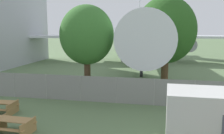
{
  "coord_description": "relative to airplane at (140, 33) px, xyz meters",
  "views": [
    {
      "loc": [
        3.27,
        -6.24,
        5.21
      ],
      "look_at": [
        -0.9,
        13.68,
        2.0
      ],
      "focal_mm": 42.0,
      "sensor_mm": 36.0,
      "label": 1
    }
  ],
  "objects": [
    {
      "name": "perimeter_fence",
      "position": [
        0.41,
        -19.8,
        -3.36
      ],
      "size": [
        56.07,
        0.07,
        1.8
      ],
      "color": "gray",
      "rests_on": "ground"
    },
    {
      "name": "airplane",
      "position": [
        0.0,
        0.0,
        0.0
      ],
      "size": [
        31.55,
        39.75,
        12.67
      ],
      "rotation": [
        0.0,
        0.0,
        -1.45
      ],
      "color": "silver",
      "rests_on": "ground"
    },
    {
      "name": "tree_left_of_cabin",
      "position": [
        3.58,
        -16.79,
        0.61
      ],
      "size": [
        4.48,
        4.48,
        7.37
      ],
      "color": "brown",
      "rests_on": "ground"
    },
    {
      "name": "picnic_bench_near_cabin",
      "position": [
        -5.81,
        -23.37,
        -3.79
      ],
      "size": [
        1.62,
        1.5,
        0.76
      ],
      "rotation": [
        0.0,
        0.0,
        0.07
      ],
      "color": "#A37A47",
      "rests_on": "ground"
    },
    {
      "name": "tree_near_hangar",
      "position": [
        -1.94,
        -18.69,
        0.29
      ],
      "size": [
        3.88,
        3.88,
        6.71
      ],
      "color": "#4C3823",
      "rests_on": "ground"
    },
    {
      "name": "picnic_bench_open_grass",
      "position": [
        -3.53,
        -25.88,
        -3.78
      ],
      "size": [
        1.94,
        1.46,
        0.76
      ],
      "rotation": [
        0.0,
        0.0,
        -0.03
      ],
      "color": "#A37A47",
      "rests_on": "ground"
    },
    {
      "name": "portable_cabin",
      "position": [
        5.63,
        -25.7,
        -2.98
      ],
      "size": [
        3.77,
        2.26,
        2.57
      ],
      "rotation": [
        0.0,
        0.0,
        0.0
      ],
      "color": "silver",
      "rests_on": "ground"
    }
  ]
}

